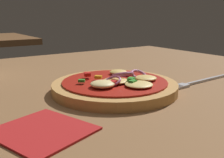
{
  "coord_description": "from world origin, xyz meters",
  "views": [
    {
      "loc": [
        -0.27,
        -0.39,
        0.18
      ],
      "look_at": [
        0.0,
        0.02,
        0.06
      ],
      "focal_mm": 42.37,
      "sensor_mm": 36.0,
      "label": 1
    }
  ],
  "objects": [
    {
      "name": "dining_table",
      "position": [
        0.0,
        0.0,
        0.02
      ],
      "size": [
        1.11,
        1.02,
        0.04
      ],
      "color": "brown",
      "rests_on": "ground"
    },
    {
      "name": "pizza",
      "position": [
        0.0,
        -0.01,
        0.05
      ],
      "size": [
        0.23,
        0.23,
        0.04
      ],
      "color": "tan",
      "rests_on": "dining_table"
    },
    {
      "name": "fork",
      "position": [
        0.17,
        -0.05,
        0.04
      ],
      "size": [
        0.19,
        0.02,
        0.01
      ],
      "color": "silver",
      "rests_on": "dining_table"
    },
    {
      "name": "napkin",
      "position": [
        -0.17,
        -0.09,
        0.04
      ],
      "size": [
        0.13,
        0.13,
        0.0
      ],
      "color": "#B21E1E",
      "rests_on": "dining_table"
    }
  ]
}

